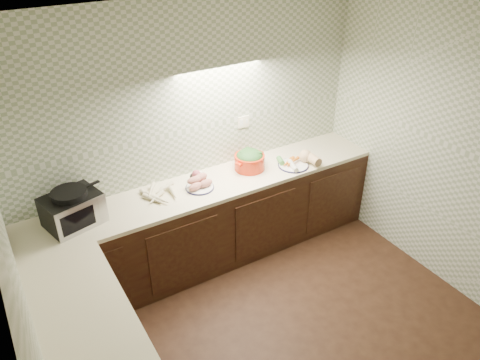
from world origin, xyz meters
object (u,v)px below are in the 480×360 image
sweet_potato_plate (199,184)px  veg_plate (299,160)px  onion_bowl (198,177)px  toaster_oven (72,209)px  dutch_oven (250,160)px  parsnip_pile (160,194)px

sweet_potato_plate → veg_plate: 1.10m
onion_bowl → sweet_potato_plate: bearing=-111.5°
onion_bowl → toaster_oven: bearing=-175.9°
onion_bowl → dutch_oven: (0.56, -0.06, 0.06)m
toaster_oven → dutch_oven: toaster_oven is taller
toaster_oven → sweet_potato_plate: size_ratio=1.92×
toaster_oven → parsnip_pile: bearing=-13.5°
sweet_potato_plate → parsnip_pile: bearing=172.6°
parsnip_pile → dutch_oven: size_ratio=0.92×
parsnip_pile → dutch_oven: bearing=1.0°
parsnip_pile → onion_bowl: size_ratio=2.27×
sweet_potato_plate → dutch_oven: bearing=6.1°
sweet_potato_plate → dutch_oven: 0.61m
parsnip_pile → veg_plate: bearing=-6.5°
onion_bowl → parsnip_pile: bearing=-170.3°
veg_plate → onion_bowl: bearing=167.1°
parsnip_pile → onion_bowl: (0.42, 0.07, 0.01)m
sweet_potato_plate → dutch_oven: (0.61, 0.07, 0.06)m
parsnip_pile → veg_plate: size_ratio=0.89×
toaster_oven → sweet_potato_plate: (1.16, -0.04, -0.10)m
dutch_oven → parsnip_pile: bearing=162.9°
onion_bowl → veg_plate: (1.05, -0.24, 0.01)m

